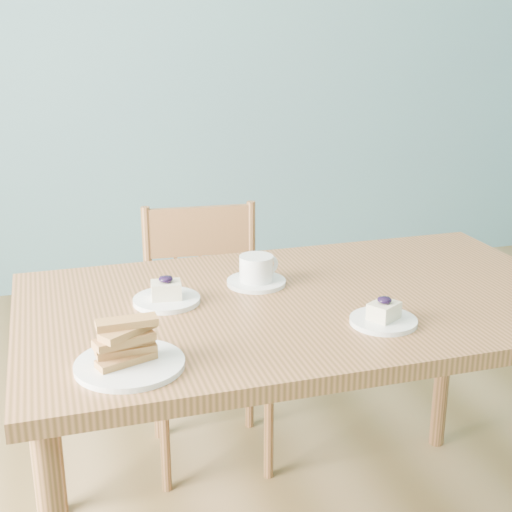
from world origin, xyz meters
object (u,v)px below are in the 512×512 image
(dining_chair, at_px, (207,335))
(biscotti_plate, at_px, (129,352))
(dining_table, at_px, (303,326))
(cheesecake_plate_near, at_px, (384,317))
(coffee_cup, at_px, (257,272))
(cheesecake_plate_far, at_px, (166,296))

(dining_chair, relative_size, biscotti_plate, 3.80)
(dining_chair, bearing_deg, biscotti_plate, -108.18)
(dining_chair, xyz_separation_m, biscotti_plate, (-0.33, -0.79, 0.35))
(dining_table, relative_size, cheesecake_plate_near, 9.12)
(biscotti_plate, bearing_deg, dining_table, 28.52)
(coffee_cup, bearing_deg, dining_table, -75.45)
(dining_chair, xyz_separation_m, cheesecake_plate_far, (-0.20, -0.47, 0.34))
(cheesecake_plate_far, xyz_separation_m, coffee_cup, (0.25, 0.06, 0.02))
(cheesecake_plate_far, bearing_deg, dining_table, -11.65)
(dining_table, xyz_separation_m, coffee_cup, (-0.08, 0.13, 0.11))
(dining_table, distance_m, coffee_cup, 0.19)
(dining_chair, bearing_deg, cheesecake_plate_far, -108.69)
(cheesecake_plate_near, xyz_separation_m, coffee_cup, (-0.21, 0.33, 0.02))
(biscotti_plate, bearing_deg, cheesecake_plate_far, 68.08)
(biscotti_plate, bearing_deg, dining_chair, 67.33)
(dining_chair, distance_m, coffee_cup, 0.54)
(dining_table, bearing_deg, cheesecake_plate_far, 167.86)
(dining_table, xyz_separation_m, dining_chair, (-0.13, 0.53, -0.25))
(cheesecake_plate_far, xyz_separation_m, biscotti_plate, (-0.13, -0.32, 0.02))
(dining_table, distance_m, cheesecake_plate_far, 0.35)
(dining_chair, relative_size, coffee_cup, 5.42)
(cheesecake_plate_far, bearing_deg, coffee_cup, 13.84)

